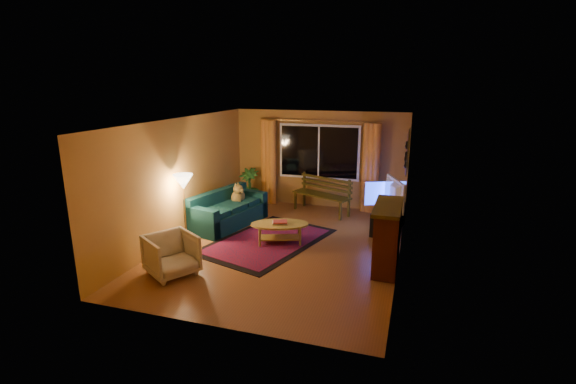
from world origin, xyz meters
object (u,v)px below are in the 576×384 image
(sofa, at_px, (229,209))
(tv_console, at_px, (388,219))
(bench, at_px, (321,204))
(armchair, at_px, (171,253))
(coffee_table, at_px, (280,233))
(floor_lamp, at_px, (185,209))

(sofa, relative_size, tv_console, 1.56)
(bench, distance_m, tv_console, 1.89)
(armchair, height_order, coffee_table, armchair)
(sofa, bearing_deg, armchair, -72.04)
(bench, bearing_deg, floor_lamp, -105.55)
(bench, relative_size, armchair, 1.98)
(armchair, relative_size, tv_console, 0.63)
(bench, distance_m, coffee_table, 2.28)
(bench, xyz_separation_m, tv_console, (1.71, -0.81, 0.03))
(armchair, xyz_separation_m, floor_lamp, (-0.57, 1.43, 0.31))
(bench, height_order, tv_console, tv_console)
(tv_console, bearing_deg, armchair, -122.04)
(sofa, height_order, floor_lamp, floor_lamp)
(tv_console, bearing_deg, floor_lamp, -140.95)
(sofa, relative_size, armchair, 2.49)
(coffee_table, bearing_deg, armchair, -124.33)
(bench, height_order, coffee_table, bench)
(floor_lamp, bearing_deg, tv_console, 26.05)
(armchair, bearing_deg, sofa, 36.10)
(sofa, xyz_separation_m, floor_lamp, (-0.41, -1.18, 0.31))
(coffee_table, bearing_deg, sofa, 154.60)
(armchair, relative_size, floor_lamp, 0.56)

